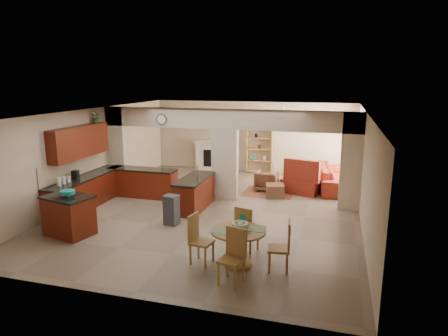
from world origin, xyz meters
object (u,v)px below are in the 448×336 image
(kitchen_island, at_px, (69,215))
(sofa, at_px, (335,178))
(armchair, at_px, (267,181))
(dining_table, at_px, (238,242))

(kitchen_island, bearing_deg, sofa, 57.96)
(kitchen_island, distance_m, sofa, 8.56)
(kitchen_island, relative_size, armchair, 1.76)
(armchair, bearing_deg, kitchen_island, 56.40)
(dining_table, distance_m, armchair, 5.65)
(dining_table, height_order, armchair, dining_table)
(kitchen_island, height_order, sofa, kitchen_island)
(sofa, height_order, armchair, sofa)
(kitchen_island, distance_m, armchair, 6.47)
(kitchen_island, height_order, dining_table, kitchen_island)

